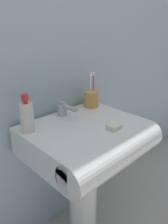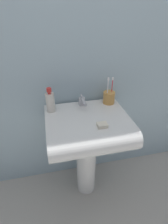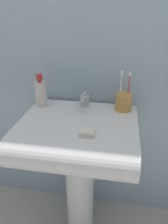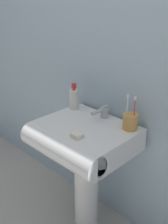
{
  "view_description": "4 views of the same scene",
  "coord_description": "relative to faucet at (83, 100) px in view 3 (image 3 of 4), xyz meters",
  "views": [
    {
      "loc": [
        -0.66,
        -0.69,
        1.21
      ],
      "look_at": [
        0.02,
        0.01,
        0.81
      ],
      "focal_mm": 35.0,
      "sensor_mm": 36.0,
      "label": 1
    },
    {
      "loc": [
        -0.23,
        -0.95,
        1.39
      ],
      "look_at": [
        -0.02,
        -0.01,
        0.79
      ],
      "focal_mm": 28.0,
      "sensor_mm": 36.0,
      "label": 2
    },
    {
      "loc": [
        0.18,
        -0.9,
        1.24
      ],
      "look_at": [
        0.03,
        -0.02,
        0.8
      ],
      "focal_mm": 35.0,
      "sensor_mm": 36.0,
      "label": 3
    },
    {
      "loc": [
        1.01,
        -1.05,
        1.49
      ],
      "look_at": [
        -0.01,
        -0.01,
        0.84
      ],
      "focal_mm": 45.0,
      "sensor_mm": 36.0,
      "label": 4
    }
  ],
  "objects": [
    {
      "name": "sink_pedestal",
      "position": [
        0.0,
        -0.14,
        -0.49
      ],
      "size": [
        0.15,
        0.15,
        0.62
      ],
      "primitive_type": "cylinder",
      "color": "white",
      "rests_on": "ground"
    },
    {
      "name": "faucet",
      "position": [
        0.0,
        0.0,
        0.0
      ],
      "size": [
        0.05,
        0.14,
        0.07
      ],
      "color": "#B7B7BC",
      "rests_on": "sink_basin"
    },
    {
      "name": "toothbrush_cup",
      "position": [
        0.21,
        0.0,
        0.01
      ],
      "size": [
        0.09,
        0.09,
        0.21
      ],
      "color": "#D19347",
      "rests_on": "sink_basin"
    },
    {
      "name": "wall_back",
      "position": [
        0.0,
        0.11,
        0.41
      ],
      "size": [
        5.0,
        0.05,
        2.4
      ],
      "primitive_type": "cube",
      "color": "#9EB7C1",
      "rests_on": "ground"
    },
    {
      "name": "sink_basin",
      "position": [
        0.0,
        -0.19,
        -0.11
      ],
      "size": [
        0.55,
        0.48,
        0.14
      ],
      "color": "white",
      "rests_on": "sink_pedestal"
    },
    {
      "name": "bar_soap",
      "position": [
        0.07,
        -0.28,
        -0.03
      ],
      "size": [
        0.06,
        0.05,
        0.02
      ],
      "primitive_type": "cube",
      "color": "silver",
      "rests_on": "sink_basin"
    },
    {
      "name": "soap_bottle",
      "position": [
        -0.22,
        -0.02,
        0.03
      ],
      "size": [
        0.06,
        0.06,
        0.17
      ],
      "color": "silver",
      "rests_on": "sink_basin"
    }
  ]
}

